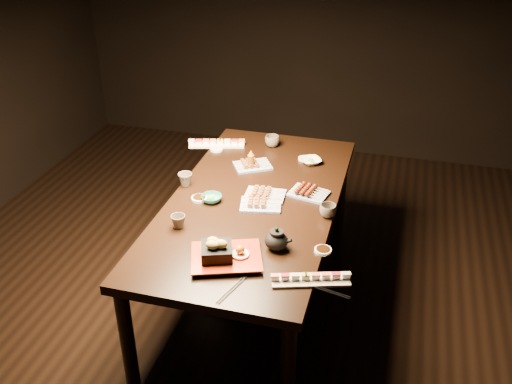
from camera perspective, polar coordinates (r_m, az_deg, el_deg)
ground at (r=3.54m, az=-4.95°, el=-11.85°), size 5.00×5.00×0.00m
dining_table at (r=3.34m, az=-0.23°, el=-6.31°), size 1.32×1.97×0.75m
sushi_platter_near at (r=2.55m, az=5.48°, el=-8.49°), size 0.36×0.20×0.04m
sushi_platter_far at (r=3.77m, az=-3.96°, el=4.98°), size 0.37×0.19×0.04m
yakitori_plate_center at (r=3.07m, az=0.47°, el=-0.97°), size 0.24×0.20×0.06m
yakitori_plate_right at (r=3.15m, az=0.91°, el=-0.01°), size 0.23×0.17×0.06m
yakitori_plate_left at (r=3.48m, az=-0.34°, el=2.95°), size 0.27×0.25×0.06m
tsukune_plate at (r=3.19m, az=5.31°, el=0.14°), size 0.23×0.19×0.05m
edamame_bowl_green at (r=3.12m, az=-4.48°, el=-0.65°), size 0.12×0.12×0.04m
edamame_bowl_cream at (r=3.54m, az=5.50°, el=3.11°), size 0.17×0.17×0.03m
tempura_tray at (r=2.64m, az=-3.01°, el=-5.80°), size 0.39×0.35×0.12m
teacup_near_left at (r=2.91m, az=-7.78°, el=-2.94°), size 0.09×0.09×0.07m
teacup_mid_right at (r=2.99m, az=7.20°, el=-1.87°), size 0.10×0.10×0.07m
teacup_far_left at (r=3.29m, az=-7.08°, el=1.26°), size 0.10×0.10×0.08m
teacup_far_right at (r=3.74m, az=1.63°, el=5.10°), size 0.11×0.11×0.07m
teapot at (r=2.72m, az=2.05°, el=-4.65°), size 0.14×0.14×0.11m
condiment_bottle at (r=3.43m, az=-0.51°, el=3.24°), size 0.05×0.05×0.12m
sauce_dish_west at (r=3.15m, az=-5.69°, el=-0.65°), size 0.09×0.09×0.02m
sauce_dish_east at (r=3.58m, az=4.87°, el=3.33°), size 0.11×0.11×0.01m
sauce_dish_se at (r=2.74m, az=6.71°, el=-5.82°), size 0.11×0.11×0.01m
sauce_dish_nw at (r=3.71m, az=-3.97°, el=4.30°), size 0.09×0.09×0.01m
chopsticks_near at (r=2.50m, az=-2.46°, el=-9.71°), size 0.08×0.21×0.01m
chopsticks_se at (r=2.51m, az=7.24°, el=-9.82°), size 0.20×0.06×0.01m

